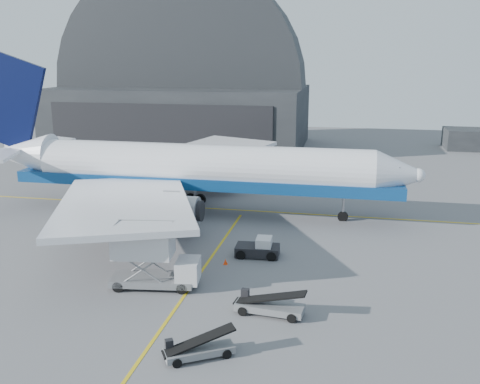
% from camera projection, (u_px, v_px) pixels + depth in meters
% --- Properties ---
extents(ground, '(200.00, 200.00, 0.00)m').
position_uv_depth(ground, '(199.00, 275.00, 45.89)').
color(ground, '#565659').
rests_on(ground, ground).
extents(taxi_lines, '(80.00, 42.12, 0.02)m').
position_uv_depth(taxi_lines, '(231.00, 229.00, 57.91)').
color(taxi_lines, gold).
rests_on(taxi_lines, ground).
extents(hangar, '(50.00, 28.30, 28.00)m').
position_uv_depth(hangar, '(181.00, 99.00, 109.42)').
color(hangar, black).
rests_on(hangar, ground).
extents(distant_bldg_a, '(14.00, 8.00, 4.00)m').
position_uv_depth(distant_bldg_a, '(480.00, 149.00, 106.82)').
color(distant_bldg_a, black).
rests_on(distant_bldg_a, ground).
extents(airliner, '(54.32, 52.68, 19.06)m').
position_uv_depth(airliner, '(186.00, 168.00, 63.10)').
color(airliner, white).
rests_on(airliner, ground).
extents(catering_truck, '(7.43, 3.55, 4.91)m').
position_uv_depth(catering_truck, '(151.00, 258.00, 42.91)').
color(catering_truck, slate).
rests_on(catering_truck, ground).
extents(pushback_tug, '(4.15, 2.55, 1.87)m').
position_uv_depth(pushback_tug, '(259.00, 249.00, 50.00)').
color(pushback_tug, black).
rests_on(pushback_tug, ground).
extents(belt_loader_a, '(4.48, 3.49, 1.76)m').
position_uv_depth(belt_loader_a, '(198.00, 349.00, 33.26)').
color(belt_loader_a, slate).
rests_on(belt_loader_a, ground).
extents(belt_loader_b, '(5.39, 2.28, 2.02)m').
position_uv_depth(belt_loader_b, '(269.00, 306.00, 38.82)').
color(belt_loader_b, slate).
rests_on(belt_loader_b, ground).
extents(traffic_cone, '(0.37, 0.37, 0.53)m').
position_uv_depth(traffic_cone, '(225.00, 262.00, 48.11)').
color(traffic_cone, '#FF3C08').
rests_on(traffic_cone, ground).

